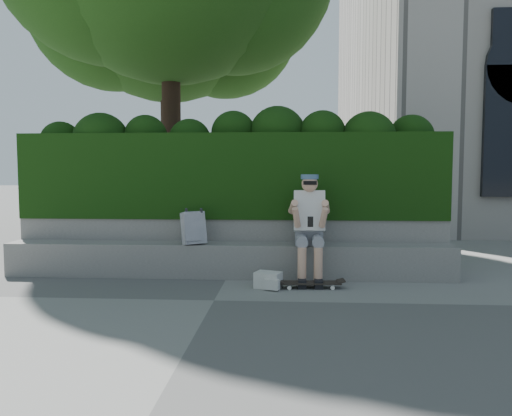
# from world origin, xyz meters

# --- Properties ---
(ground) EXTENTS (80.00, 80.00, 0.00)m
(ground) POSITION_xyz_m (0.00, 0.00, 0.00)
(ground) COLOR slate
(ground) RESTS_ON ground
(bench_ledge) EXTENTS (6.00, 0.45, 0.45)m
(bench_ledge) POSITION_xyz_m (0.00, 1.25, 0.23)
(bench_ledge) COLOR gray
(bench_ledge) RESTS_ON ground
(planter_wall) EXTENTS (6.00, 0.50, 0.75)m
(planter_wall) POSITION_xyz_m (0.00, 1.73, 0.38)
(planter_wall) COLOR gray
(planter_wall) RESTS_ON ground
(hedge) EXTENTS (6.00, 1.00, 1.20)m
(hedge) POSITION_xyz_m (0.00, 1.95, 1.35)
(hedge) COLOR black
(hedge) RESTS_ON planter_wall
(person) EXTENTS (0.40, 0.76, 1.38)m
(person) POSITION_xyz_m (1.09, 1.07, 0.75)
(person) COLOR gray
(person) RESTS_ON ground
(skateboard) EXTENTS (0.75, 0.23, 0.08)m
(skateboard) POSITION_xyz_m (1.08, 0.63, 0.06)
(skateboard) COLOR black
(skateboard) RESTS_ON ground
(backpack_plaid) EXTENTS (0.33, 0.29, 0.43)m
(backpack_plaid) POSITION_xyz_m (-0.44, 1.15, 0.67)
(backpack_plaid) COLOR #B6B5BB
(backpack_plaid) RESTS_ON bench_ledge
(backpack_ground) EXTENTS (0.36, 0.30, 0.20)m
(backpack_ground) POSITION_xyz_m (0.57, 0.62, 0.10)
(backpack_ground) COLOR beige
(backpack_ground) RESTS_ON ground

